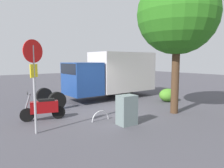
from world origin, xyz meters
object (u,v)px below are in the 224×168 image
box_truck_near (111,73)px  street_tree (177,14)px  stop_sign (34,72)px  utility_cabinet (127,110)px  bike_rack_hoop (101,121)px  motorcycle (44,108)px

box_truck_near → street_tree: bearing=90.6°
box_truck_near → stop_sign: stop_sign is taller
stop_sign → utility_cabinet: size_ratio=2.74×
box_truck_near → utility_cabinet: 5.85m
street_tree → utility_cabinet: street_tree is taller
stop_sign → bike_rack_hoop: size_ratio=3.72×
box_truck_near → motorcycle: 5.92m
motorcycle → utility_cabinet: motorcycle is taller
motorcycle → stop_sign: bearing=76.9°
stop_sign → street_tree: size_ratio=0.50×
box_truck_near → stop_sign: size_ratio=2.40×
stop_sign → utility_cabinet: stop_sign is taller
motorcycle → box_truck_near: bearing=-140.7°
stop_sign → bike_rack_hoop: 3.36m
motorcycle → utility_cabinet: bearing=147.8°
bike_rack_hoop → motorcycle: bearing=-38.2°
motorcycle → bike_rack_hoop: motorcycle is taller
utility_cabinet → motorcycle: bearing=-46.6°
utility_cabinet → bike_rack_hoop: utility_cabinet is taller
street_tree → bike_rack_hoop: street_tree is taller
motorcycle → street_tree: size_ratio=0.28×
street_tree → utility_cabinet: (2.98, 0.04, -3.96)m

